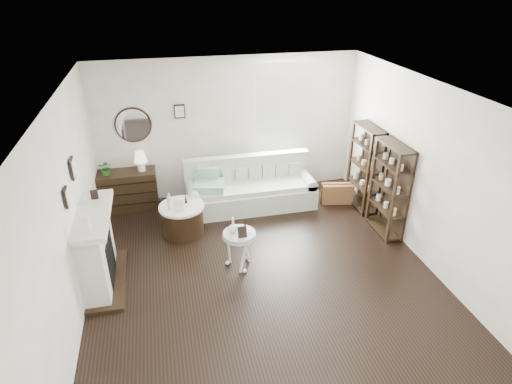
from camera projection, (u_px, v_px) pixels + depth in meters
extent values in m
plane|color=black|center=(262.00, 272.00, 6.45)|extent=(5.50, 5.50, 0.00)
plane|color=white|center=(264.00, 94.00, 5.20)|extent=(5.50, 5.50, 0.00)
plane|color=beige|center=(228.00, 128.00, 8.20)|extent=(5.00, 0.00, 5.00)
plane|color=beige|center=(345.00, 345.00, 3.45)|extent=(5.00, 0.00, 5.00)
plane|color=beige|center=(68.00, 213.00, 5.32)|extent=(0.00, 5.50, 5.50)
plane|color=beige|center=(427.00, 175.00, 6.33)|extent=(0.00, 5.50, 5.50)
cube|color=white|center=(284.00, 112.00, 8.29)|extent=(1.00, 0.02, 1.80)
cube|color=silver|center=(285.00, 113.00, 8.24)|extent=(1.15, 0.02, 1.90)
cylinder|color=silver|center=(133.00, 125.00, 7.73)|extent=(0.60, 0.03, 0.60)
cube|color=black|center=(180.00, 111.00, 7.81)|extent=(0.20, 0.03, 0.26)
cube|color=silver|center=(96.00, 251.00, 5.98)|extent=(0.34, 1.20, 1.10)
cube|color=black|center=(100.00, 259.00, 6.06)|extent=(0.30, 0.65, 0.70)
cube|color=silver|center=(93.00, 215.00, 5.73)|extent=(0.44, 1.35, 0.08)
cube|color=black|center=(108.00, 280.00, 6.24)|extent=(0.50, 1.40, 0.05)
cylinder|color=white|center=(87.00, 223.00, 5.27)|extent=(0.08, 0.08, 0.22)
cube|color=black|center=(94.00, 195.00, 6.03)|extent=(0.10, 0.03, 0.14)
cube|color=black|center=(66.00, 197.00, 5.17)|extent=(0.03, 0.18, 0.24)
cube|color=black|center=(72.00, 168.00, 5.69)|extent=(0.03, 0.22, 0.28)
cube|color=black|center=(365.00, 168.00, 7.89)|extent=(0.30, 0.80, 1.60)
cylinder|color=tan|center=(368.00, 187.00, 7.80)|extent=(0.08, 0.08, 0.11)
cylinder|color=tan|center=(362.00, 182.00, 8.01)|extent=(0.08, 0.08, 0.11)
cylinder|color=tan|center=(356.00, 176.00, 8.23)|extent=(0.08, 0.08, 0.11)
cylinder|color=tan|center=(371.00, 167.00, 7.61)|extent=(0.08, 0.08, 0.11)
cylinder|color=tan|center=(365.00, 162.00, 7.83)|extent=(0.08, 0.08, 0.11)
cylinder|color=tan|center=(359.00, 157.00, 8.05)|extent=(0.08, 0.08, 0.11)
cylinder|color=tan|center=(374.00, 146.00, 7.43)|extent=(0.08, 0.08, 0.11)
cylinder|color=tan|center=(367.00, 141.00, 7.65)|extent=(0.08, 0.08, 0.11)
cylinder|color=tan|center=(361.00, 137.00, 7.86)|extent=(0.08, 0.08, 0.11)
cube|color=black|center=(389.00, 189.00, 7.11)|extent=(0.30, 0.80, 1.60)
cylinder|color=tan|center=(393.00, 211.00, 7.02)|extent=(0.08, 0.08, 0.11)
cylinder|color=tan|center=(386.00, 204.00, 7.24)|extent=(0.08, 0.08, 0.11)
cylinder|color=tan|center=(379.00, 198.00, 7.45)|extent=(0.08, 0.08, 0.11)
cylinder|color=tan|center=(397.00, 190.00, 6.84)|extent=(0.08, 0.08, 0.11)
cylinder|color=tan|center=(389.00, 183.00, 7.05)|extent=(0.08, 0.08, 0.11)
cylinder|color=tan|center=(382.00, 177.00, 7.27)|extent=(0.08, 0.08, 0.11)
cylinder|color=tan|center=(401.00, 167.00, 6.65)|extent=(0.08, 0.08, 0.11)
cylinder|color=tan|center=(393.00, 161.00, 6.87)|extent=(0.08, 0.08, 0.11)
cylinder|color=tan|center=(385.00, 155.00, 7.08)|extent=(0.08, 0.08, 0.11)
cube|color=beige|center=(251.00, 198.00, 8.14)|extent=(2.41, 0.84, 0.39)
cube|color=beige|center=(251.00, 187.00, 8.01)|extent=(2.09, 0.67, 0.09)
cube|color=beige|center=(247.00, 173.00, 8.25)|extent=(2.41, 0.19, 0.74)
cube|color=beige|center=(193.00, 202.00, 7.90)|extent=(0.20, 0.79, 0.48)
cube|color=beige|center=(306.00, 189.00, 8.34)|extent=(0.20, 0.79, 0.48)
cube|color=#217C5E|center=(209.00, 186.00, 7.78)|extent=(0.64, 0.56, 0.14)
cube|color=brown|center=(337.00, 194.00, 8.28)|extent=(0.62, 0.30, 0.40)
cube|color=black|center=(126.00, 191.00, 8.00)|extent=(1.13, 0.47, 0.75)
cube|color=black|center=(127.00, 205.00, 7.87)|extent=(1.08, 0.01, 0.02)
cube|color=black|center=(126.00, 195.00, 7.77)|extent=(1.08, 0.01, 0.02)
cube|color=black|center=(124.00, 185.00, 7.68)|extent=(1.08, 0.01, 0.01)
imported|color=#27621C|center=(106.00, 168.00, 7.67)|extent=(0.28, 0.25, 0.28)
cylinder|color=black|center=(183.00, 220.00, 7.31)|extent=(0.70, 0.70, 0.49)
cylinder|color=white|center=(181.00, 207.00, 7.18)|extent=(0.76, 0.76, 0.04)
cylinder|color=silver|center=(239.00, 234.00, 6.32)|extent=(0.49, 0.49, 0.03)
cylinder|color=silver|center=(239.00, 236.00, 6.34)|extent=(0.50, 0.50, 0.02)
cylinder|color=silver|center=(240.00, 250.00, 6.45)|extent=(0.04, 0.04, 0.56)
cylinder|color=silver|center=(169.00, 201.00, 6.99)|extent=(0.07, 0.07, 0.30)
cube|color=silver|center=(178.00, 206.00, 6.95)|extent=(0.16, 0.08, 0.21)
cube|color=black|center=(242.00, 232.00, 6.16)|extent=(0.13, 0.06, 0.17)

